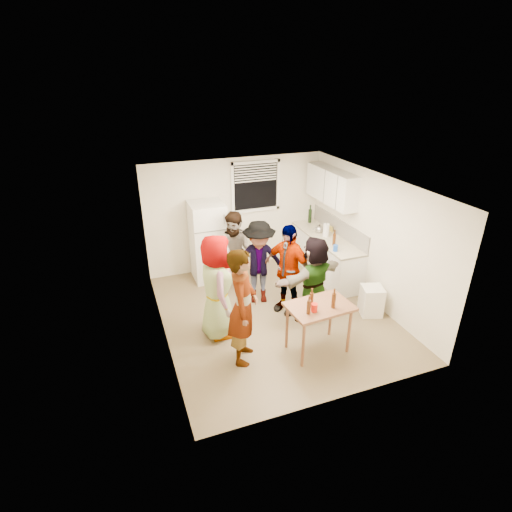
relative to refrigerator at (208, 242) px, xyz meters
name	(u,v)px	position (x,y,z in m)	size (l,w,h in m)	color
room	(274,315)	(0.75, -1.88, -0.85)	(4.00, 4.50, 2.50)	white
window	(256,187)	(1.20, 0.33, 1.00)	(1.12, 0.10, 1.06)	white
refrigerator	(208,242)	(0.00, 0.00, 0.00)	(0.70, 0.70, 1.70)	white
counter_lower	(325,256)	(2.45, -0.73, -0.42)	(0.60, 2.20, 0.86)	white
countertop	(327,237)	(2.45, -0.73, 0.03)	(0.64, 2.22, 0.04)	beige
backsplash	(339,227)	(2.74, -0.73, 0.23)	(0.03, 2.20, 0.36)	#BCB5AB
upper_cabinets	(331,186)	(2.58, -0.53, 1.10)	(0.34, 1.60, 0.70)	white
kettle	(319,233)	(2.40, -0.46, 0.05)	(0.24, 0.20, 0.20)	silver
paper_towel	(326,236)	(2.43, -0.71, 0.05)	(0.13, 0.13, 0.28)	white
wine_bottle	(310,222)	(2.50, 0.18, 0.05)	(0.08, 0.08, 0.32)	black
beer_bottle_counter	(334,245)	(2.35, -1.19, 0.05)	(0.06, 0.06, 0.24)	#47230C
blue_cup	(335,251)	(2.23, -1.46, 0.05)	(0.10, 0.10, 0.13)	blue
picture_frame	(331,229)	(2.67, -0.49, 0.12)	(0.02, 0.16, 0.13)	gold
trash_bin	(371,302)	(2.46, -2.46, -0.60)	(0.38, 0.38, 0.55)	white
serving_table	(316,349)	(1.01, -3.06, -0.85)	(1.00, 0.67, 0.84)	brown
beer_bottle_table	(333,307)	(1.17, -3.18, -0.01)	(0.06, 0.06, 0.24)	#47230C
red_cup	(314,311)	(0.85, -3.18, -0.01)	(0.10, 0.10, 0.13)	red
guest_grey	(219,333)	(-0.37, -2.07, -0.85)	(0.89, 1.83, 0.58)	gray
guest_stripe	(244,357)	(-0.18, -2.84, -0.85)	(0.69, 1.89, 0.45)	#141933
guest_back_left	(237,290)	(0.39, -0.76, -0.85)	(0.83, 1.70, 0.64)	brown
guest_back_right	(259,300)	(0.66, -1.30, -0.85)	(1.08, 1.67, 0.62)	#3E3E43
guest_black	(286,309)	(1.04, -1.79, -0.85)	(1.02, 1.73, 0.42)	black
guest_orange	(311,318)	(1.35, -2.22, -0.85)	(1.49, 1.61, 0.48)	#DA7E47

